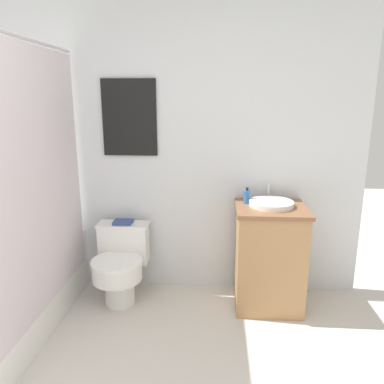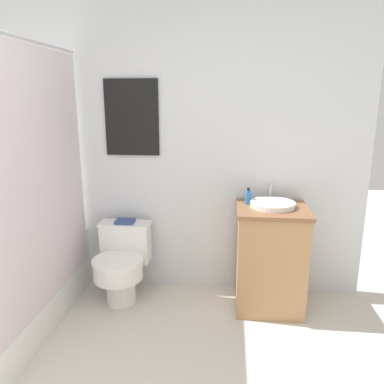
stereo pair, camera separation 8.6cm
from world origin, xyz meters
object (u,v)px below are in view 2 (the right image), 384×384
Objects in this scene: toilet at (122,262)px; soap_bottle at (248,197)px; book_on_tank at (125,221)px; sink at (273,204)px.

toilet is 4.80× the size of soap_bottle.
book_on_tank is at bearing 90.00° from toilet.
soap_bottle reaches higher than toilet.
soap_bottle is at bearing 160.63° from sink.
book_on_tank is (-1.19, 0.10, -0.21)m from sink.
sink is at bearing -19.37° from soap_bottle.
soap_bottle reaches higher than book_on_tank.
soap_bottle is (-0.18, 0.06, 0.03)m from sink.
sink reaches higher than book_on_tank.
toilet is 4.05× the size of book_on_tank.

